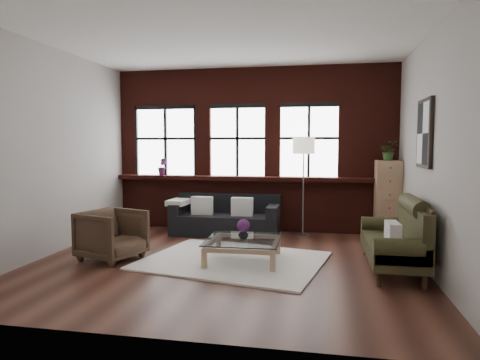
% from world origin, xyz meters
% --- Properties ---
extents(floor, '(5.50, 5.50, 0.00)m').
position_xyz_m(floor, '(0.00, 0.00, 0.00)').
color(floor, '#3F2017').
rests_on(floor, ground).
extents(ceiling, '(5.50, 5.50, 0.00)m').
position_xyz_m(ceiling, '(0.00, 0.00, 3.20)').
color(ceiling, white).
rests_on(ceiling, ground).
extents(wall_back, '(5.50, 0.00, 5.50)m').
position_xyz_m(wall_back, '(0.00, 2.50, 1.60)').
color(wall_back, '#ABA69F').
rests_on(wall_back, ground).
extents(wall_front, '(5.50, 0.00, 5.50)m').
position_xyz_m(wall_front, '(0.00, -2.50, 1.60)').
color(wall_front, '#ABA69F').
rests_on(wall_front, ground).
extents(wall_left, '(0.00, 5.00, 5.00)m').
position_xyz_m(wall_left, '(-2.75, 0.00, 1.60)').
color(wall_left, '#ABA69F').
rests_on(wall_left, ground).
extents(wall_right, '(0.00, 5.00, 5.00)m').
position_xyz_m(wall_right, '(2.75, 0.00, 1.60)').
color(wall_right, '#ABA69F').
rests_on(wall_right, ground).
extents(brick_backwall, '(5.50, 0.12, 3.20)m').
position_xyz_m(brick_backwall, '(0.00, 2.44, 1.60)').
color(brick_backwall, '#451610').
rests_on(brick_backwall, floor).
extents(sill_ledge, '(5.50, 0.30, 0.08)m').
position_xyz_m(sill_ledge, '(0.00, 2.35, 1.04)').
color(sill_ledge, '#451610').
rests_on(sill_ledge, brick_backwall).
extents(window_left, '(1.38, 0.10, 1.50)m').
position_xyz_m(window_left, '(-1.80, 2.45, 1.75)').
color(window_left, black).
rests_on(window_left, brick_backwall).
extents(window_mid, '(1.38, 0.10, 1.50)m').
position_xyz_m(window_mid, '(-0.30, 2.45, 1.75)').
color(window_mid, black).
rests_on(window_mid, brick_backwall).
extents(window_right, '(1.38, 0.10, 1.50)m').
position_xyz_m(window_right, '(1.10, 2.45, 1.75)').
color(window_right, black).
rests_on(window_right, brick_backwall).
extents(wall_poster, '(0.05, 0.74, 0.94)m').
position_xyz_m(wall_poster, '(2.72, 0.30, 1.85)').
color(wall_poster, black).
rests_on(wall_poster, wall_right).
extents(shag_rug, '(2.86, 2.44, 0.03)m').
position_xyz_m(shag_rug, '(0.10, 0.08, 0.01)').
color(shag_rug, silver).
rests_on(shag_rug, floor).
extents(dark_sofa, '(2.02, 0.82, 0.73)m').
position_xyz_m(dark_sofa, '(-0.42, 1.90, 0.36)').
color(dark_sofa, black).
rests_on(dark_sofa, floor).
extents(pillow_a, '(0.41, 0.16, 0.34)m').
position_xyz_m(pillow_a, '(-0.86, 1.80, 0.55)').
color(pillow_a, silver).
rests_on(pillow_a, dark_sofa).
extents(pillow_b, '(0.40, 0.15, 0.34)m').
position_xyz_m(pillow_b, '(-0.09, 1.80, 0.55)').
color(pillow_b, silver).
rests_on(pillow_b, dark_sofa).
extents(vintage_settee, '(0.77, 1.74, 0.93)m').
position_xyz_m(vintage_settee, '(2.30, 0.07, 0.46)').
color(vintage_settee, '#2E2C15').
rests_on(vintage_settee, floor).
extents(pillow_settee, '(0.16, 0.39, 0.34)m').
position_xyz_m(pillow_settee, '(2.22, -0.47, 0.58)').
color(pillow_settee, silver).
rests_on(pillow_settee, vintage_settee).
extents(armchair, '(1.01, 1.00, 0.74)m').
position_xyz_m(armchair, '(-1.68, -0.16, 0.37)').
color(armchair, '#3D2C1E').
rests_on(armchair, floor).
extents(coffee_table, '(1.08, 1.08, 0.35)m').
position_xyz_m(coffee_table, '(0.25, 0.06, 0.17)').
color(coffee_table, tan).
rests_on(coffee_table, shag_rug).
extents(vase, '(0.16, 0.16, 0.15)m').
position_xyz_m(vase, '(0.25, 0.06, 0.42)').
color(vase, '#B2B2B2').
rests_on(vase, coffee_table).
extents(flowers, '(0.19, 0.19, 0.19)m').
position_xyz_m(flowers, '(0.25, 0.06, 0.53)').
color(flowers, '#531E58').
rests_on(flowers, vase).
extents(drawer_chest, '(0.44, 0.44, 1.42)m').
position_xyz_m(drawer_chest, '(2.53, 2.10, 0.71)').
color(drawer_chest, tan).
rests_on(drawer_chest, floor).
extents(potted_plant_top, '(0.33, 0.29, 0.35)m').
position_xyz_m(potted_plant_top, '(2.53, 2.10, 1.59)').
color(potted_plant_top, '#2D5923').
rests_on(potted_plant_top, drawer_chest).
extents(floor_lamp, '(0.40, 0.40, 1.99)m').
position_xyz_m(floor_lamp, '(1.02, 2.04, 0.99)').
color(floor_lamp, '#A5A5A8').
rests_on(floor_lamp, floor).
extents(sill_plant, '(0.23, 0.21, 0.36)m').
position_xyz_m(sill_plant, '(-1.83, 2.32, 1.26)').
color(sill_plant, '#531E58').
rests_on(sill_plant, sill_ledge).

